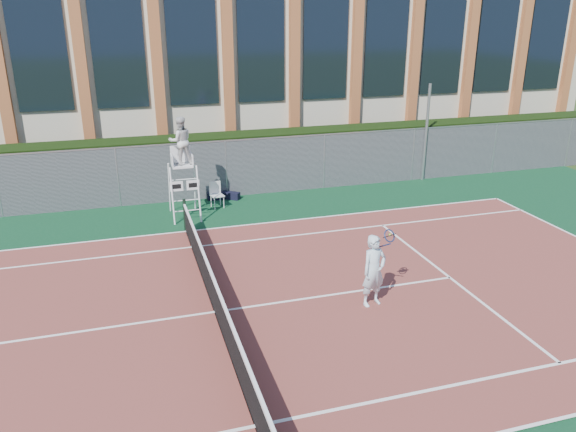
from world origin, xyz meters
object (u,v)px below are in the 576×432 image
object	(u,v)px
steel_pole	(426,133)
tennis_player	(374,270)
umpire_chair	(181,144)
plastic_chair	(216,192)

from	to	relation	value
steel_pole	tennis_player	world-z (taller)	steel_pole
steel_pole	umpire_chair	size ratio (longest dim) A/B	1.14
tennis_player	plastic_chair	bearing A→B (deg)	105.73
umpire_chair	plastic_chair	size ratio (longest dim) A/B	3.76
steel_pole	umpire_chair	distance (m)	10.47
steel_pole	tennis_player	distance (m)	11.62
steel_pole	plastic_chair	bearing A→B (deg)	-173.78
umpire_chair	tennis_player	size ratio (longest dim) A/B	1.97
plastic_chair	steel_pole	bearing A→B (deg)	6.22
umpire_chair	tennis_player	xyz separation A→B (m)	(3.61, -7.77, -1.66)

